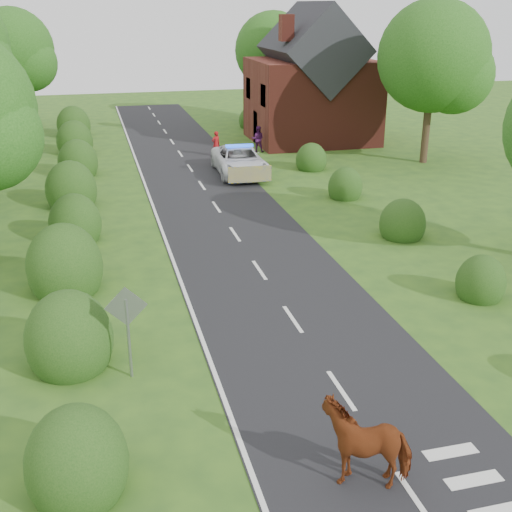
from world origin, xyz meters
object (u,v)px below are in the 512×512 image
object	(u,v)px
pedestrian_red	(216,144)
pedestrian_purple	(258,139)
road_sign	(127,319)
cow	(366,444)
police_van	(240,161)

from	to	relation	value
pedestrian_red	pedestrian_purple	world-z (taller)	pedestrian_purple
road_sign	pedestrian_purple	xyz separation A→B (m)	(10.00, 25.41, -0.82)
cow	pedestrian_purple	xyz separation A→B (m)	(5.67, 30.37, 0.10)
pedestrian_red	pedestrian_purple	bearing A→B (deg)	169.51
cow	road_sign	bearing A→B (deg)	-123.15
road_sign	pedestrian_purple	distance (m)	27.32
police_van	pedestrian_red	world-z (taller)	police_van
road_sign	pedestrian_red	xyz separation A→B (m)	(7.12, 24.77, -0.86)
road_sign	police_van	bearing A→B (deg)	69.33
road_sign	pedestrian_purple	world-z (taller)	road_sign
police_van	pedestrian_red	xyz separation A→B (m)	(-0.38, 4.89, 0.02)
pedestrian_red	police_van	bearing A→B (deg)	71.37
pedestrian_purple	road_sign	bearing A→B (deg)	87.26
police_van	pedestrian_purple	xyz separation A→B (m)	(2.51, 5.53, 0.06)
police_van	road_sign	bearing A→B (deg)	-108.71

